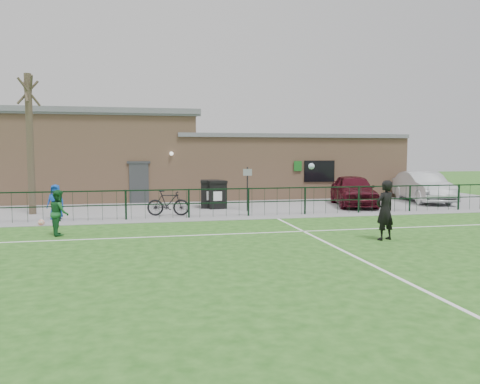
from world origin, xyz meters
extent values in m
plane|color=#245619|center=(0.00, 0.00, 0.00)|extent=(90.00, 90.00, 0.00)
cube|color=gray|center=(0.00, 13.50, 0.01)|extent=(34.00, 13.00, 0.02)
cube|color=white|center=(0.00, 7.80, 0.00)|extent=(28.00, 0.10, 0.01)
cube|color=white|center=(0.00, 4.00, 0.00)|extent=(28.00, 0.10, 0.01)
cube|color=white|center=(2.00, 0.00, 0.00)|extent=(0.10, 16.00, 0.01)
cube|color=black|center=(0.00, 8.00, 0.60)|extent=(28.00, 0.10, 1.20)
cylinder|color=#413627|center=(-8.00, 10.50, 3.00)|extent=(0.30, 0.30, 6.00)
cube|color=black|center=(-0.18, 11.19, 0.64)|extent=(0.92, 1.02, 1.24)
cube|color=black|center=(0.09, 10.92, 0.64)|extent=(0.91, 1.01, 1.24)
cylinder|color=black|center=(1.30, 9.54, 1.02)|extent=(0.08, 0.08, 2.00)
imported|color=#4A0D19|center=(6.93, 10.50, 0.79)|extent=(2.89, 4.85, 1.55)
imported|color=#B9BCC1|center=(11.37, 11.36, 0.83)|extent=(2.57, 5.12, 1.61)
imported|color=black|center=(-2.29, 8.75, 0.55)|extent=(1.83, 0.78, 1.07)
imported|color=#1346B3|center=(-6.74, 8.69, 0.71)|extent=(0.75, 0.56, 1.39)
imported|color=black|center=(3.91, 2.01, 0.92)|extent=(0.78, 0.63, 1.85)
sphere|color=white|center=(2.53, 4.72, 2.20)|extent=(0.22, 0.22, 0.22)
imported|color=#1A5D2B|center=(-6.02, 4.97, 0.74)|extent=(0.74, 0.85, 1.48)
sphere|color=white|center=(-7.01, 7.17, 0.12)|extent=(0.24, 0.24, 0.24)
cube|color=tan|center=(0.00, 16.50, 1.75)|extent=(24.00, 5.00, 3.50)
cube|color=tan|center=(-6.24, 16.50, 4.10)|extent=(11.52, 5.00, 1.20)
cube|color=#5C5E63|center=(-6.24, 16.50, 4.82)|extent=(12.02, 5.40, 0.28)
cube|color=#5C5E63|center=(5.28, 16.50, 3.60)|extent=(13.44, 5.30, 0.22)
cube|color=#383A3D|center=(-3.50, 13.97, 1.05)|extent=(1.00, 0.08, 2.10)
cube|color=black|center=(6.50, 13.97, 1.60)|extent=(1.80, 0.08, 1.20)
cube|color=#19661E|center=(5.20, 13.92, 1.90)|extent=(0.45, 0.04, 0.55)
camera|label=1|loc=(-3.39, -10.97, 2.73)|focal=35.00mm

